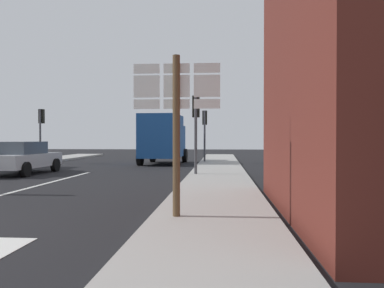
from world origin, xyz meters
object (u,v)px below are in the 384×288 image
object	(u,v)px
delivery_truck	(163,138)
sedan_far	(22,157)
route_sign_post	(176,118)
traffic_light_near_right	(196,117)
traffic_light_far_left	(41,123)
traffic_light_far_right	(205,124)

from	to	relation	value
delivery_truck	sedan_far	bearing A→B (deg)	-126.05
route_sign_post	traffic_light_near_right	world-z (taller)	traffic_light_near_right
traffic_light_far_left	traffic_light_near_right	bearing A→B (deg)	-36.52
sedan_far	traffic_light_far_right	bearing A→B (deg)	45.63
traffic_light_far_right	traffic_light_near_right	bearing A→B (deg)	-90.00
route_sign_post	sedan_far	bearing A→B (deg)	130.29
traffic_light_near_right	traffic_light_far_left	distance (m)	12.89
sedan_far	delivery_truck	size ratio (longest dim) A/B	0.84
traffic_light_near_right	traffic_light_far_right	distance (m)	8.69
delivery_truck	traffic_light_far_right	xyz separation A→B (m)	(2.58, 0.77, 0.86)
traffic_light_near_right	delivery_truck	bearing A→B (deg)	108.02
traffic_light_near_right	traffic_light_far_left	bearing A→B (deg)	143.48
traffic_light_far_right	traffic_light_far_left	world-z (taller)	traffic_light_far_left
traffic_light_far_right	sedan_far	bearing A→B (deg)	-134.37
sedan_far	traffic_light_far_right	distance (m)	11.42
delivery_truck	traffic_light_far_left	size ratio (longest dim) A/B	1.47
traffic_light_far_left	traffic_light_far_right	bearing A→B (deg)	5.65
sedan_far	delivery_truck	world-z (taller)	delivery_truck
sedan_far	traffic_light_far_right	size ratio (longest dim) A/B	1.26
traffic_light_near_right	traffic_light_far_left	world-z (taller)	traffic_light_far_left
route_sign_post	traffic_light_far_right	distance (m)	17.62
route_sign_post	traffic_light_far_left	world-z (taller)	traffic_light_far_left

